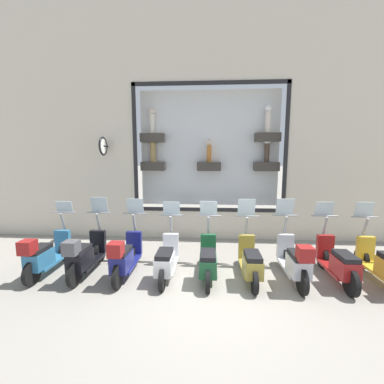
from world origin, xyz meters
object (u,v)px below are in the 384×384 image
at_px(scooter_teal_8, 46,255).
at_px(scooter_silver_2, 295,261).
at_px(scooter_white_5, 167,259).
at_px(scooter_navy_6, 125,257).
at_px(scooter_olive_3, 251,261).
at_px(scooter_green_4, 208,260).
at_px(scooter_red_1, 338,263).
at_px(scooter_black_7, 85,255).

bearing_deg(scooter_teal_8, scooter_silver_2, -89.94).
distance_m(scooter_white_5, scooter_navy_6, 0.92).
relative_size(scooter_silver_2, scooter_teal_8, 1.00).
xyz_separation_m(scooter_olive_3, scooter_navy_6, (-0.06, 2.76, 0.06)).
distance_m(scooter_silver_2, scooter_green_4, 1.84).
xyz_separation_m(scooter_olive_3, scooter_green_4, (-0.00, 0.92, -0.01)).
height_order(scooter_silver_2, scooter_green_4, scooter_silver_2).
height_order(scooter_olive_3, scooter_teal_8, scooter_olive_3).
xyz_separation_m(scooter_red_1, scooter_black_7, (-0.06, 5.52, 0.04)).
distance_m(scooter_black_7, scooter_teal_8, 0.92).
relative_size(scooter_olive_3, scooter_black_7, 0.99).
relative_size(scooter_olive_3, scooter_navy_6, 0.99).
height_order(scooter_navy_6, scooter_black_7, scooter_black_7).
distance_m(scooter_red_1, scooter_black_7, 5.52).
bearing_deg(scooter_navy_6, scooter_olive_3, -88.82).
xyz_separation_m(scooter_red_1, scooter_green_4, (-0.01, 2.76, -0.02)).
bearing_deg(scooter_teal_8, scooter_navy_6, -89.94).
bearing_deg(scooter_red_1, scooter_olive_3, 90.13).
bearing_deg(scooter_green_4, scooter_silver_2, -91.58).
bearing_deg(scooter_teal_8, scooter_black_7, -89.60).
height_order(scooter_red_1, scooter_black_7, scooter_black_7).
xyz_separation_m(scooter_olive_3, scooter_white_5, (-0.00, 1.84, -0.01)).
xyz_separation_m(scooter_red_1, scooter_navy_6, (-0.06, 4.60, 0.04)).
relative_size(scooter_olive_3, scooter_teal_8, 0.99).
bearing_deg(scooter_black_7, scooter_red_1, -89.41).
bearing_deg(scooter_silver_2, scooter_red_1, -86.42).
bearing_deg(scooter_teal_8, scooter_olive_3, -89.27).
relative_size(scooter_silver_2, scooter_black_7, 1.00).
height_order(scooter_silver_2, scooter_olive_3, scooter_silver_2).
height_order(scooter_navy_6, scooter_teal_8, scooter_navy_6).
relative_size(scooter_green_4, scooter_black_7, 0.99).
xyz_separation_m(scooter_red_1, scooter_olive_3, (-0.00, 1.84, -0.02)).
bearing_deg(scooter_white_5, scooter_silver_2, -91.03).
distance_m(scooter_olive_3, scooter_black_7, 3.68).
height_order(scooter_red_1, scooter_navy_6, scooter_navy_6).
xyz_separation_m(scooter_green_4, scooter_navy_6, (-0.05, 1.84, 0.06)).
relative_size(scooter_black_7, scooter_teal_8, 1.00).
height_order(scooter_green_4, scooter_teal_8, scooter_green_4).
bearing_deg(scooter_green_4, scooter_navy_6, 91.70).
distance_m(scooter_silver_2, scooter_navy_6, 3.68).
xyz_separation_m(scooter_white_5, scooter_navy_6, (-0.05, 0.92, 0.06)).
height_order(scooter_olive_3, scooter_green_4, scooter_olive_3).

